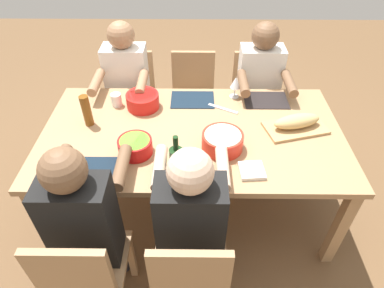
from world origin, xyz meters
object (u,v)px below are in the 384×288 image
Objects in this scene: napkin_stack at (252,171)px; bread_loaf at (297,121)px; chair_near_center at (193,94)px; diner_near_right at (127,84)px; dining_table at (192,140)px; beer_bottle at (87,111)px; serving_bowl_salad at (135,146)px; cup_near_right at (116,100)px; diner_near_left at (259,85)px; chair_near_left at (253,95)px; serving_bowl_greens at (143,100)px; diner_far_right at (85,218)px; wine_glass at (235,83)px; chair_near_right at (133,94)px; cutting_board at (295,128)px; diner_far_center at (191,219)px; wine_bottle at (176,162)px; chair_far_center at (190,274)px; chair_far_right at (85,273)px; serving_bowl_pasta at (222,140)px.

bread_loaf is at bearing -130.14° from napkin_stack.
diner_near_right is at bearing 18.60° from chair_near_center.
dining_table is 0.86m from diner_near_right.
diner_near_right is 0.63m from beer_bottle.
bread_loaf reaches higher than serving_bowl_salad.
diner_near_left is at bearing -161.31° from cup_near_right.
chair_near_left is 3.86× the size of beer_bottle.
chair_near_center is 0.75m from serving_bowl_greens.
diner_far_right is at bearing 50.84° from diner_near_left.
wine_glass is at bearing -126.72° from dining_table.
beer_bottle is (0.15, 0.60, 0.15)m from diner_near_right.
beer_bottle is at bearing -5.96° from dining_table.
chair_near_right is 2.12× the size of cutting_board.
diner_near_left is 3.75× the size of bread_loaf.
chair_near_center is 0.71× the size of diner_far_center.
wine_bottle is at bearing 29.75° from bread_loaf.
bread_loaf is 1.10× the size of wine_bottle.
cutting_board is 2.86× the size of napkin_stack.
wine_glass is at bearing 47.05° from diner_near_left.
beer_bottle is at bearing -78.72° from diner_far_right.
chair_near_right is 9.11× the size of cup_near_right.
dining_table is 1.65× the size of diner_far_center.
chair_far_center is (0.55, 1.52, -0.21)m from diner_near_left.
serving_bowl_salad is (-0.21, -0.46, 0.10)m from diner_far_right.
chair_near_center is at bearing 0.00° from chair_near_left.
wine_bottle reaches higher than chair_far_right.
diner_far_right is 5.45× the size of beer_bottle.
serving_bowl_pasta reaches higher than serving_bowl_salad.
chair_far_right is at bearing 18.60° from diner_far_center.
wine_bottle is at bearing -136.06° from chair_far_right.
serving_bowl_greens is at bearing 108.32° from chair_near_right.
diner_near_right reaches higher than serving_bowl_salad.
diner_near_right is at bearing 90.00° from chair_near_right.
bread_loaf is at bearing -177.27° from dining_table.
chair_far_center is at bearing 117.86° from serving_bowl_salad.
cutting_board is at bearing 166.72° from serving_bowl_greens.
diner_far_center is 1.02m from serving_bowl_greens.
chair_near_right is 0.28m from diner_near_right.
napkin_stack is (0.20, 1.04, 0.05)m from diner_near_left.
diner_near_left is 5.15× the size of serving_bowl_greens.
chair_far_right is at bearing 90.00° from diner_far_right.
diner_far_right is at bearing -18.60° from chair_far_center.
diner_far_center is (0.55, 1.34, 0.00)m from diner_near_left.
chair_far_right is 1.89m from diner_near_left.
diner_far_right is 7.23× the size of wine_glass.
diner_far_center is at bearing 45.69° from cutting_board.
diner_far_right reaches higher than chair_far_center.
diner_far_center is at bearing 109.70° from chair_near_right.
cutting_board is (-0.69, -0.03, 0.08)m from dining_table.
chair_near_right is at bearing -90.00° from diner_near_right.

